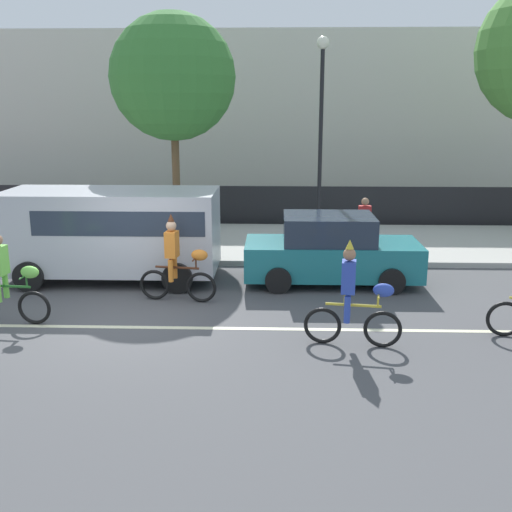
% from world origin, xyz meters
% --- Properties ---
extents(ground_plane, '(80.00, 80.00, 0.00)m').
position_xyz_m(ground_plane, '(0.00, 0.00, 0.00)').
color(ground_plane, '#4C4C4F').
extents(road_centre_line, '(36.00, 0.14, 0.01)m').
position_xyz_m(road_centre_line, '(0.00, -0.50, 0.00)').
color(road_centre_line, beige).
rests_on(road_centre_line, ground).
extents(sidewalk_curb, '(60.00, 5.00, 0.15)m').
position_xyz_m(sidewalk_curb, '(0.00, 6.50, 0.07)').
color(sidewalk_curb, '#ADAAA3').
rests_on(sidewalk_curb, ground).
extents(fence_line, '(40.00, 0.08, 1.40)m').
position_xyz_m(fence_line, '(0.00, 9.40, 0.70)').
color(fence_line, black).
rests_on(fence_line, ground).
extents(building_backdrop, '(28.00, 8.00, 7.09)m').
position_xyz_m(building_backdrop, '(0.92, 18.00, 3.55)').
color(building_backdrop, beige).
rests_on(building_backdrop, ground).
extents(parade_cyclist_lime, '(1.72, 0.50, 1.92)m').
position_xyz_m(parade_cyclist_lime, '(-2.17, -0.33, 0.84)').
color(parade_cyclist_lime, black).
rests_on(parade_cyclist_lime, ground).
extents(parade_cyclist_orange, '(1.71, 0.52, 1.92)m').
position_xyz_m(parade_cyclist_orange, '(0.91, 1.12, 0.84)').
color(parade_cyclist_orange, black).
rests_on(parade_cyclist_orange, ground).
extents(parade_cyclist_cobalt, '(1.71, 0.52, 1.92)m').
position_xyz_m(parade_cyclist_cobalt, '(4.38, -1.24, 0.84)').
color(parade_cyclist_cobalt, black).
rests_on(parade_cyclist_cobalt, ground).
extents(parked_van_silver, '(5.00, 2.22, 2.18)m').
position_xyz_m(parked_van_silver, '(-0.83, 2.70, 1.28)').
color(parked_van_silver, silver).
rests_on(parked_van_silver, ground).
extents(parked_car_teal, '(4.10, 1.92, 1.64)m').
position_xyz_m(parked_car_teal, '(4.32, 2.60, 0.78)').
color(parked_car_teal, '#1E727A').
rests_on(parked_car_teal, ground).
extents(street_lamp_post, '(0.36, 0.36, 5.86)m').
position_xyz_m(street_lamp_post, '(4.30, 6.67, 3.99)').
color(street_lamp_post, black).
rests_on(street_lamp_post, sidewalk_curb).
extents(street_tree_far_corner, '(3.81, 3.81, 6.70)m').
position_xyz_m(street_tree_far_corner, '(-0.14, 7.55, 4.94)').
color(street_tree_far_corner, brown).
rests_on(street_tree_far_corner, sidewalk_curb).
extents(pedestrian_onlooker, '(0.32, 0.20, 1.62)m').
position_xyz_m(pedestrian_onlooker, '(5.35, 4.45, 1.01)').
color(pedestrian_onlooker, '#33333D').
rests_on(pedestrian_onlooker, sidewalk_curb).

